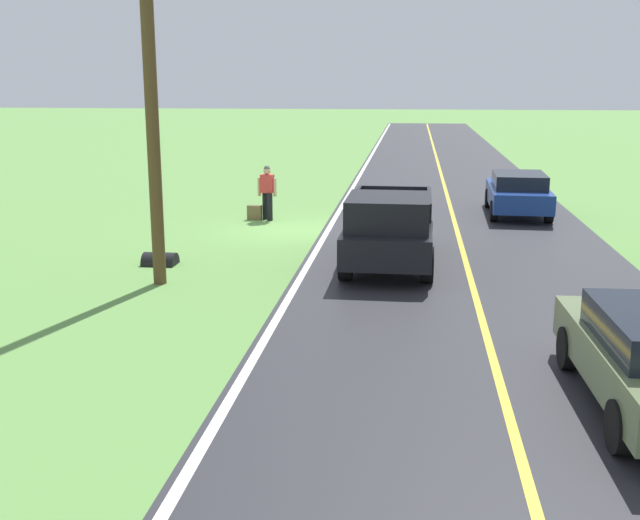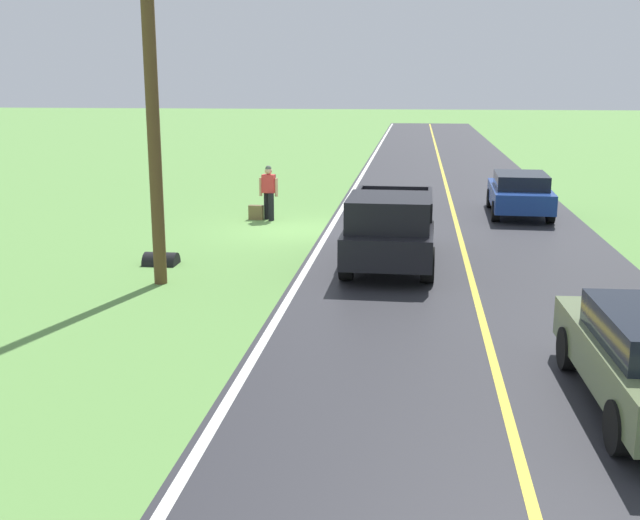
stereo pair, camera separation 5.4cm
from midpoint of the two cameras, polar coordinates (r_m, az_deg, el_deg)
name	(u,v)px [view 2 (the right image)]	position (r m, az deg, el deg)	size (l,w,h in m)	color
ground_plane	(297,230)	(23.01, -1.65, 2.22)	(200.00, 200.00, 0.00)	#609347
road_surface	(459,234)	(22.79, 10.36, 1.91)	(8.03, 120.00, 0.00)	#28282D
lane_edge_line	(329,231)	(22.89, 0.73, 2.18)	(0.16, 117.60, 0.00)	silver
lane_centre_line	(459,234)	(22.79, 10.36, 1.92)	(0.14, 117.60, 0.00)	gold
hitchhiker_walking	(269,189)	(24.68, -3.75, 5.25)	(0.62, 0.53, 1.75)	black
suitcase_carried	(256,212)	(24.84, -4.71, 3.54)	(0.20, 0.46, 0.46)	brown
pickup_truck_passing	(390,227)	(18.43, 5.31, 2.48)	(2.15, 5.42, 1.82)	black
sedan_near_oncoming	(520,193)	(26.37, 14.66, 4.87)	(2.04, 4.46, 1.41)	navy
utility_pole_roadside	(152,100)	(16.80, -12.26, 11.51)	(0.28, 0.28, 7.93)	brown
drainage_culvert	(161,264)	(19.11, -11.62, -0.32)	(0.60, 0.60, 0.80)	black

